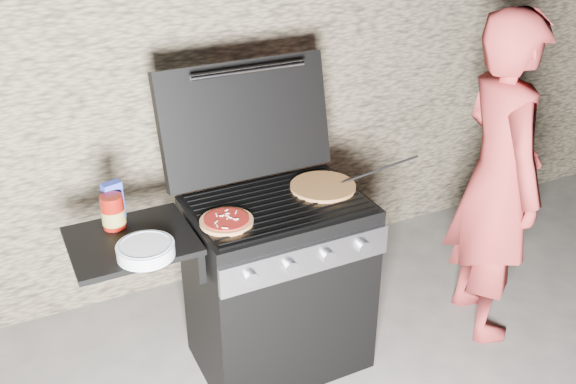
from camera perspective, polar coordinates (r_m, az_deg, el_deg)
name	(u,v)px	position (r m, az deg, el deg)	size (l,w,h in m)	color
ground	(279,356)	(3.42, -0.78, -14.41)	(50.00, 50.00, 0.00)	#565350
stone_wall	(201,126)	(3.78, -7.76, 5.81)	(8.00, 0.35, 1.80)	#9C8A67
gas_grill	(231,298)	(3.06, -5.12, -9.40)	(1.34, 0.79, 0.91)	black
pizza_topped	(227,220)	(2.73, -5.49, -2.53)	(0.23, 0.23, 0.03)	#E5BB53
pizza_plain	(323,186)	(3.01, 3.13, 0.49)	(0.31, 0.31, 0.02)	tan
sauce_jar	(113,212)	(2.78, -15.30, -1.70)	(0.10, 0.10, 0.15)	maroon
blue_carton	(113,201)	(2.84, -15.26, -0.76)	(0.08, 0.05, 0.17)	#293DB8
plate_stack	(146,250)	(2.57, -12.53, -5.08)	(0.23, 0.23, 0.05)	silver
person	(497,181)	(3.36, 18.12, 0.97)	(0.63, 0.41, 1.72)	#B23433
tongs	(377,171)	(3.11, 7.93, 1.90)	(0.01, 0.01, 0.45)	black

